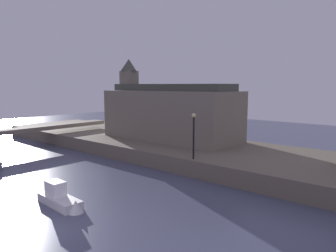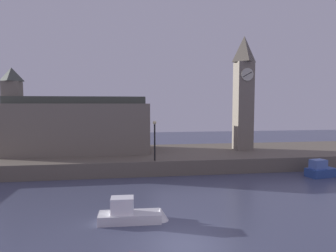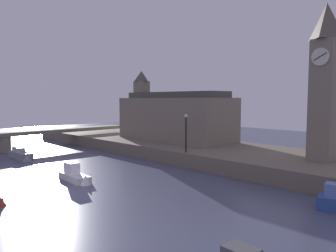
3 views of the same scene
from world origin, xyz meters
name	(u,v)px [view 3 (image 3 of 3)]	position (x,y,z in m)	size (l,w,h in m)	color
ground_plane	(49,195)	(0.00, 0.00, 0.00)	(120.00, 120.00, 0.00)	#474C66
far_embankment	(218,153)	(0.00, 20.00, 0.75)	(70.00, 12.00, 1.50)	#6B6051
clock_tower	(324,80)	(11.46, 20.15, 8.68)	(2.19, 2.24, 13.85)	slate
parliament_hall	(174,116)	(-8.63, 21.34, 4.66)	(16.32, 6.94, 9.72)	slate
bridge_span	(2,138)	(-22.99, 3.68, 1.95)	(2.08, 32.32, 2.60)	slate
streetlamp	(186,129)	(-0.02, 14.60, 3.97)	(0.36, 0.36, 3.96)	black
boat_ferry_white	(77,176)	(-2.28, 3.39, 0.46)	(4.35, 1.42, 1.69)	silver
boat_cruiser_grey	(22,155)	(-16.14, 3.75, 0.49)	(4.84, 1.47, 1.39)	gray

